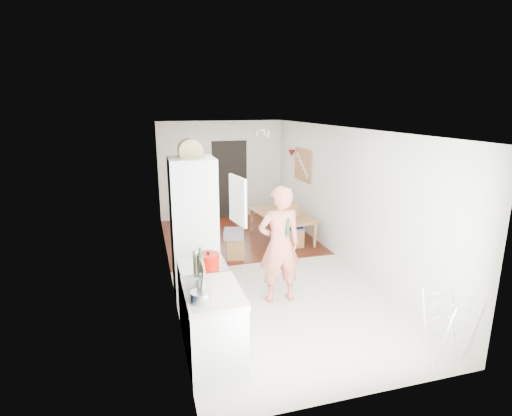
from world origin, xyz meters
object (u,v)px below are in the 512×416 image
dining_table (283,228)px  drying_rack (449,325)px  person (280,235)px  stool (235,248)px  dining_chair (293,227)px

dining_table → drying_rack: (0.46, -4.50, 0.14)m
person → dining_table: 2.95m
stool → drying_rack: drying_rack is taller
dining_table → drying_rack: 4.52m
person → stool: size_ratio=4.93×
dining_table → person: bearing=151.7°
drying_rack → dining_chair: bearing=80.9°
stool → person: bearing=-82.0°
drying_rack → person: bearing=113.6°
stool → dining_table: bearing=33.3°
person → dining_table: (1.01, 2.66, -0.80)m
dining_chair → stool: bearing=-166.1°
dining_table → dining_chair: bearing=178.0°
person → drying_rack: size_ratio=2.67×
person → drying_rack: (1.47, -1.84, -0.66)m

